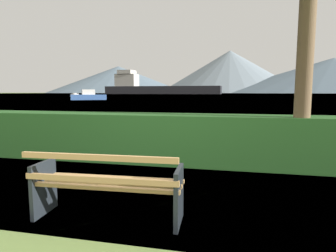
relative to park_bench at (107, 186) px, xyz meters
The scene contains 8 objects.
ground_plane 0.43m from the park_bench, 92.41° to the left, with size 1400.00×1400.00×0.00m, color olive.
water_surface 309.51m from the park_bench, 90.00° to the left, with size 620.00×620.00×0.00m, color #7A99A8.
park_bench is the anchor object (origin of this frame).
hedge_row 2.98m from the park_bench, 90.05° to the left, with size 12.21×0.90×1.07m, color #285B23.
cargo_ship_large 234.89m from the park_bench, 105.11° to the left, with size 97.53×18.89×19.99m.
fishing_boat_near 55.84m from the park_bench, 118.11° to the left, with size 6.94×5.68×2.07m.
sailboat_mid 184.77m from the park_bench, 120.55° to the left, with size 2.21×5.97×1.05m.
distant_hills 575.59m from the park_bench, 85.23° to the left, with size 752.49×419.50×86.06m.
Camera 1 is at (1.42, -3.11, 1.55)m, focal length 30.24 mm.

